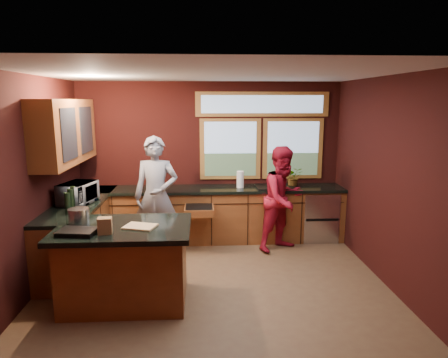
{
  "coord_description": "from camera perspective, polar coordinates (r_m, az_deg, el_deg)",
  "views": [
    {
      "loc": [
        -0.15,
        -4.9,
        2.38
      ],
      "look_at": [
        0.15,
        0.4,
        1.33
      ],
      "focal_mm": 32.0,
      "sensor_mm": 36.0,
      "label": 1
    }
  ],
  "objects": [
    {
      "name": "floor",
      "position": [
        5.45,
        -1.37,
        -14.74
      ],
      "size": [
        4.5,
        4.5,
        0.0
      ],
      "primitive_type": "plane",
      "color": "brown",
      "rests_on": "ground"
    },
    {
      "name": "room_shell",
      "position": [
        5.28,
        -8.09,
        4.7
      ],
      "size": [
        4.52,
        4.02,
        2.71
      ],
      "color": "black",
      "rests_on": "ground"
    },
    {
      "name": "back_counter",
      "position": [
        6.88,
        -0.2,
        -5.02
      ],
      "size": [
        4.5,
        0.64,
        0.93
      ],
      "color": "#5F3116",
      "rests_on": "floor"
    },
    {
      "name": "left_counter",
      "position": [
        6.33,
        -19.75,
        -7.15
      ],
      "size": [
        0.64,
        2.3,
        0.93
      ],
      "color": "#5F3116",
      "rests_on": "floor"
    },
    {
      "name": "island",
      "position": [
        4.97,
        -13.91,
        -11.69
      ],
      "size": [
        1.55,
        1.05,
        0.95
      ],
      "color": "#5F3116",
      "rests_on": "floor"
    },
    {
      "name": "person_grey",
      "position": [
        6.25,
        -9.65,
        -2.45
      ],
      "size": [
        0.71,
        0.49,
        1.86
      ],
      "primitive_type": "imported",
      "rotation": [
        0.0,
        0.0,
        -0.07
      ],
      "color": "slate",
      "rests_on": "floor"
    },
    {
      "name": "person_red",
      "position": [
        6.44,
        8.48,
        -2.81
      ],
      "size": [
        1.03,
        0.98,
        1.68
      ],
      "primitive_type": "imported",
      "rotation": [
        0.0,
        0.0,
        0.58
      ],
      "color": "maroon",
      "rests_on": "floor"
    },
    {
      "name": "microwave",
      "position": [
        6.06,
        -20.15,
        -1.93
      ],
      "size": [
        0.5,
        0.63,
        0.31
      ],
      "primitive_type": "imported",
      "rotation": [
        0.0,
        0.0,
        1.32
      ],
      "color": "#999999",
      "rests_on": "left_counter"
    },
    {
      "name": "potted_plant",
      "position": [
        6.96,
        9.89,
        0.31
      ],
      "size": [
        0.29,
        0.25,
        0.33
      ],
      "primitive_type": "imported",
      "color": "#999999",
      "rests_on": "back_counter"
    },
    {
      "name": "paper_towel",
      "position": [
        6.77,
        2.33,
        -0.04
      ],
      "size": [
        0.12,
        0.12,
        0.28
      ],
      "primitive_type": "cylinder",
      "color": "white",
      "rests_on": "back_counter"
    },
    {
      "name": "cutting_board",
      "position": [
        4.73,
        -11.89,
        -6.65
      ],
      "size": [
        0.41,
        0.34,
        0.02
      ],
      "primitive_type": "cube",
      "rotation": [
        0.0,
        0.0,
        -0.3
      ],
      "color": "tan",
      "rests_on": "island"
    },
    {
      "name": "stock_pot",
      "position": [
        5.06,
        -20.05,
        -4.98
      ],
      "size": [
        0.24,
        0.24,
        0.18
      ],
      "primitive_type": "cylinder",
      "color": "silver",
      "rests_on": "island"
    },
    {
      "name": "paper_bag",
      "position": [
        4.59,
        -16.65,
        -6.41
      ],
      "size": [
        0.16,
        0.14,
        0.18
      ],
      "primitive_type": "cube",
      "rotation": [
        0.0,
        0.0,
        0.13
      ],
      "color": "brown",
      "rests_on": "island"
    },
    {
      "name": "black_tray",
      "position": [
        4.68,
        -20.2,
        -7.1
      ],
      "size": [
        0.43,
        0.33,
        0.05
      ],
      "primitive_type": "cube",
      "rotation": [
        0.0,
        0.0,
        -0.13
      ],
      "color": "black",
      "rests_on": "island"
    }
  ]
}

